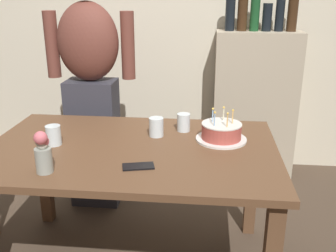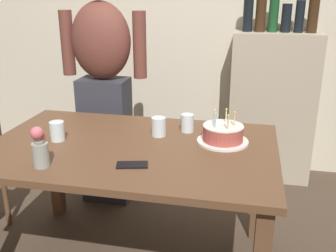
# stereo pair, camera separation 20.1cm
# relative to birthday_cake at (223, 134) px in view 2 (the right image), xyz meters

# --- Properties ---
(back_wall) EXTENTS (5.20, 0.10, 2.60)m
(back_wall) POSITION_rel_birthday_cake_xyz_m (-0.46, 1.41, 0.51)
(back_wall) COLOR beige
(back_wall) RESTS_ON ground_plane
(dining_table) EXTENTS (1.50, 0.96, 0.74)m
(dining_table) POSITION_rel_birthday_cake_xyz_m (-0.46, -0.14, -0.14)
(dining_table) COLOR brown
(dining_table) RESTS_ON ground_plane
(birthday_cake) EXTENTS (0.27, 0.27, 0.17)m
(birthday_cake) POSITION_rel_birthday_cake_xyz_m (0.00, 0.00, 0.00)
(birthday_cake) COLOR white
(birthday_cake) RESTS_ON dining_table
(water_glass_near) EXTENTS (0.07, 0.07, 0.10)m
(water_glass_near) POSITION_rel_birthday_cake_xyz_m (-0.21, 0.13, 0.01)
(water_glass_near) COLOR silver
(water_glass_near) RESTS_ON dining_table
(water_glass_far) EXTENTS (0.08, 0.08, 0.10)m
(water_glass_far) POSITION_rel_birthday_cake_xyz_m (-0.87, -0.15, 0.01)
(water_glass_far) COLOR silver
(water_glass_far) RESTS_ON dining_table
(water_glass_side) EXTENTS (0.08, 0.08, 0.10)m
(water_glass_side) POSITION_rel_birthday_cake_xyz_m (-0.35, 0.03, 0.01)
(water_glass_side) COLOR silver
(water_glass_side) RESTS_ON dining_table
(cell_phone) EXTENTS (0.16, 0.10, 0.01)m
(cell_phone) POSITION_rel_birthday_cake_xyz_m (-0.38, -0.38, -0.04)
(cell_phone) COLOR black
(cell_phone) RESTS_ON dining_table
(flower_vase) EXTENTS (0.07, 0.09, 0.20)m
(flower_vase) POSITION_rel_birthday_cake_xyz_m (-0.79, -0.47, 0.06)
(flower_vase) COLOR #999E93
(flower_vase) RESTS_ON dining_table
(person_man_bearded) EXTENTS (0.61, 0.27, 1.66)m
(person_man_bearded) POSITION_rel_birthday_cake_xyz_m (-0.88, 0.56, 0.09)
(person_man_bearded) COLOR #33333D
(person_man_bearded) RESTS_ON ground_plane
(shelf_cabinet) EXTENTS (0.66, 0.30, 1.49)m
(shelf_cabinet) POSITION_rel_birthday_cake_xyz_m (0.31, 1.19, -0.16)
(shelf_cabinet) COLOR tan
(shelf_cabinet) RESTS_ON ground_plane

